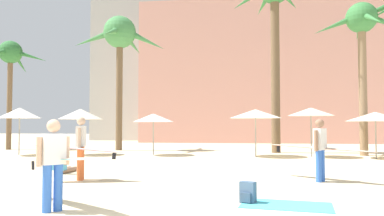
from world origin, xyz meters
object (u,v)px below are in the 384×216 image
at_px(beach_towel, 286,205).
at_px(person_near_left, 62,163).
at_px(cafe_umbrella_0, 375,117).
at_px(backpack, 248,193).
at_px(person_far_right, 319,147).
at_px(person_near_right, 79,146).
at_px(cafe_umbrella_3, 81,114).
at_px(cafe_umbrella_5, 255,114).
at_px(cafe_umbrella_2, 20,113).
at_px(palm_tree_center, 275,5).
at_px(cafe_umbrella_4, 153,118).
at_px(palm_tree_right, 120,40).
at_px(palm_tree_far_left, 362,32).
at_px(palm_tree_far_right, 10,60).
at_px(cafe_umbrella_1, 311,112).
at_px(person_far_left, 56,160).

bearing_deg(beach_towel, person_near_left, 147.98).
xyz_separation_m(cafe_umbrella_0, backpack, (-6.00, -10.81, -1.73)).
xyz_separation_m(person_far_right, person_near_right, (-6.61, -0.77, 0.03)).
bearing_deg(person_near_left, person_far_right, -90.41).
xyz_separation_m(beach_towel, person_near_right, (-5.33, 2.63, 0.94)).
relative_size(cafe_umbrella_3, backpack, 5.70).
distance_m(cafe_umbrella_5, person_near_left, 9.99).
bearing_deg(cafe_umbrella_2, person_near_left, -50.04).
height_order(cafe_umbrella_2, person_far_right, cafe_umbrella_2).
relative_size(palm_tree_center, cafe_umbrella_5, 4.05).
bearing_deg(cafe_umbrella_4, person_far_right, -51.46).
bearing_deg(cafe_umbrella_2, palm_tree_right, 48.63).
bearing_deg(cafe_umbrella_0, cafe_umbrella_5, 173.65).
bearing_deg(backpack, cafe_umbrella_0, 174.39).
bearing_deg(cafe_umbrella_0, palm_tree_far_left, 88.51).
relative_size(cafe_umbrella_5, beach_towel, 1.50).
height_order(cafe_umbrella_3, person_far_right, cafe_umbrella_3).
bearing_deg(palm_tree_far_right, cafe_umbrella_1, -10.67).
distance_m(cafe_umbrella_4, person_near_left, 7.88).
xyz_separation_m(palm_tree_far_right, cafe_umbrella_5, (15.33, -3.40, -3.61)).
bearing_deg(palm_tree_far_right, backpack, -45.13).
bearing_deg(cafe_umbrella_5, backpack, -92.87).
bearing_deg(palm_tree_far_right, palm_tree_far_left, -5.95).
bearing_deg(cafe_umbrella_0, cafe_umbrella_3, 178.16).
xyz_separation_m(palm_tree_far_right, cafe_umbrella_0, (20.75, -4.01, -3.78)).
height_order(palm_tree_far_left, cafe_umbrella_5, palm_tree_far_left).
xyz_separation_m(cafe_umbrella_3, person_near_right, (3.84, -8.80, -1.17)).
xyz_separation_m(cafe_umbrella_1, person_far_left, (-6.69, -12.52, -1.29)).
bearing_deg(person_far_left, cafe_umbrella_5, 113.39).
height_order(person_near_left, person_far_right, person_far_right).
relative_size(palm_tree_far_left, cafe_umbrella_3, 3.28).
height_order(cafe_umbrella_5, beach_towel, cafe_umbrella_5).
bearing_deg(person_far_left, backpack, 58.79).
distance_m(palm_tree_far_right, cafe_umbrella_3, 8.08).
distance_m(cafe_umbrella_2, person_near_left, 9.06).
bearing_deg(palm_tree_far_left, palm_tree_far_right, 174.05).
relative_size(cafe_umbrella_2, person_far_left, 0.95).
bearing_deg(palm_tree_center, palm_tree_far_right, 177.77).
distance_m(cafe_umbrella_3, cafe_umbrella_4, 3.84).
height_order(cafe_umbrella_2, person_far_left, cafe_umbrella_2).
bearing_deg(cafe_umbrella_2, backpack, -43.03).
bearing_deg(palm_tree_far_left, backpack, -115.54).
bearing_deg(person_far_left, palm_tree_far_right, 166.62).
relative_size(palm_tree_far_left, beach_towel, 4.61).
xyz_separation_m(cafe_umbrella_2, cafe_umbrella_5, (12.08, 0.68, -0.07)).
relative_size(palm_tree_right, beach_towel, 4.91).
bearing_deg(cafe_umbrella_2, cafe_umbrella_0, 0.24).
relative_size(cafe_umbrella_5, backpack, 6.10).
bearing_deg(palm_tree_far_left, cafe_umbrella_2, -173.78).
bearing_deg(beach_towel, cafe_umbrella_3, 128.74).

